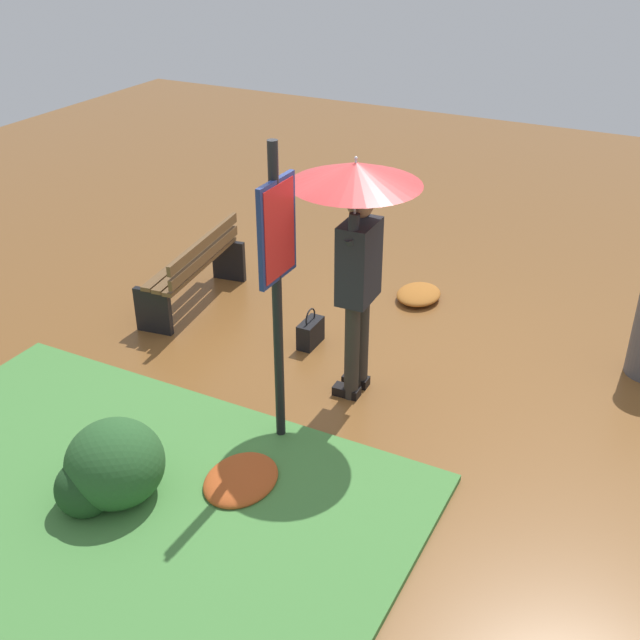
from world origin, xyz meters
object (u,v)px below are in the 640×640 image
at_px(person_with_umbrella, 357,220).
at_px(handbag, 310,332).
at_px(info_sign_post, 277,266).
at_px(park_bench, 195,268).

height_order(person_with_umbrella, handbag, person_with_umbrella).
xyz_separation_m(info_sign_post, handbag, (-1.33, -0.46, -1.32)).
bearing_deg(person_with_umbrella, park_bench, -110.12).
xyz_separation_m(person_with_umbrella, info_sign_post, (0.76, -0.24, -0.11)).
bearing_deg(park_bench, handbag, 82.57).
bearing_deg(info_sign_post, person_with_umbrella, 162.72).
bearing_deg(handbag, park_bench, -97.43).
distance_m(info_sign_post, park_bench, 2.59).
bearing_deg(park_bench, info_sign_post, 50.43).
distance_m(info_sign_post, handbag, 1.93).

